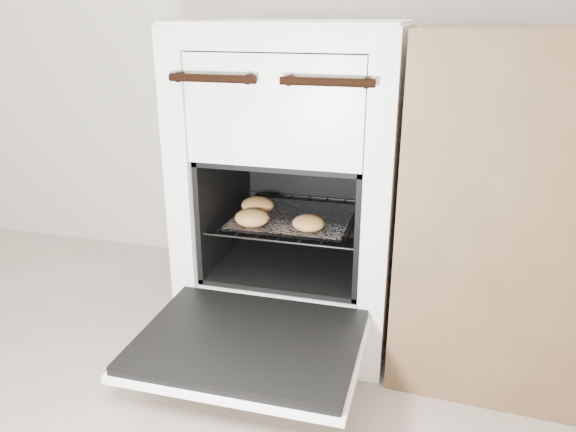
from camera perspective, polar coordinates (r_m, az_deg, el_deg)
name	(u,v)px	position (r m, az deg, el deg)	size (l,w,h in m)	color
stove	(300,185)	(1.63, 1.28, 3.16)	(0.57, 0.63, 0.87)	white
oven_door	(249,343)	(1.31, -4.01, -12.77)	(0.51, 0.40, 0.04)	black
oven_rack	(295,217)	(1.59, 0.71, -0.09)	(0.41, 0.40, 0.01)	black
foil_sheet	(293,217)	(1.57, 0.54, -0.12)	(0.32, 0.28, 0.01)	white
baked_rolls	(269,214)	(1.53, -1.91, 0.19)	(0.28, 0.22, 0.04)	#B9834A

